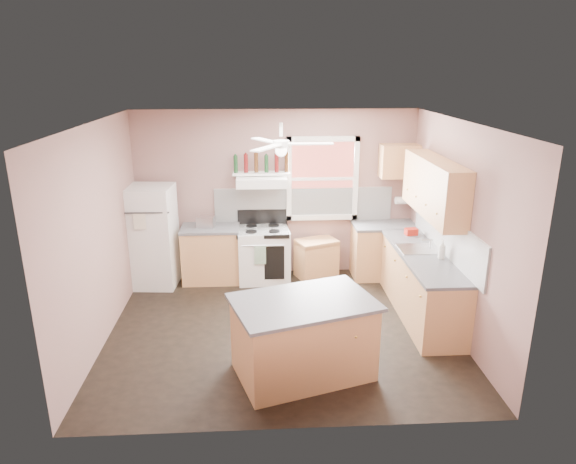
{
  "coord_description": "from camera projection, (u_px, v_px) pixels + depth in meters",
  "views": [
    {
      "loc": [
        -0.26,
        -6.11,
        3.33
      ],
      "look_at": [
        0.1,
        0.3,
        1.25
      ],
      "focal_mm": 32.0,
      "sensor_mm": 36.0,
      "label": 1
    }
  ],
  "objects": [
    {
      "name": "wall_back",
      "position": [
        276.0,
        194.0,
        8.35
      ],
      "size": [
        4.5,
        0.05,
        2.7
      ],
      "primitive_type": "cube",
      "color": "#86625B",
      "rests_on": "ground"
    },
    {
      "name": "stove",
      "position": [
        263.0,
        254.0,
        8.29
      ],
      "size": [
        0.86,
        0.7,
        0.86
      ],
      "primitive_type": "cube",
      "rotation": [
        0.0,
        0.0,
        0.07
      ],
      "color": "white",
      "rests_on": "floor"
    },
    {
      "name": "faucet",
      "position": [
        430.0,
        244.0,
        7.14
      ],
      "size": [
        0.03,
        0.03,
        0.14
      ],
      "primitive_type": "cylinder",
      "color": "silver",
      "rests_on": "sink"
    },
    {
      "name": "floor",
      "position": [
        282.0,
        328.0,
        6.85
      ],
      "size": [
        4.5,
        4.5,
        0.0
      ],
      "primitive_type": "plane",
      "color": "black",
      "rests_on": "ground"
    },
    {
      "name": "ceiling_fan_hub",
      "position": [
        281.0,
        144.0,
        6.09
      ],
      "size": [
        0.2,
        0.2,
        0.08
      ],
      "primitive_type": "cylinder",
      "color": "white",
      "rests_on": "ceiling"
    },
    {
      "name": "cart",
      "position": [
        316.0,
        258.0,
        8.44
      ],
      "size": [
        0.75,
        0.63,
        0.63
      ],
      "primitive_type": "cube",
      "rotation": [
        0.0,
        0.0,
        0.38
      ],
      "color": "tan",
      "rests_on": "floor"
    },
    {
      "name": "wall_left",
      "position": [
        97.0,
        235.0,
        6.31
      ],
      "size": [
        0.05,
        4.0,
        2.7
      ],
      "primitive_type": "cube",
      "color": "#86625B",
      "rests_on": "ground"
    },
    {
      "name": "red_caddy",
      "position": [
        411.0,
        232.0,
        7.74
      ],
      "size": [
        0.2,
        0.15,
        0.1
      ],
      "primitive_type": "cube",
      "rotation": [
        0.0,
        0.0,
        0.17
      ],
      "color": "#A2190D",
      "rests_on": "counter_right"
    },
    {
      "name": "toaster",
      "position": [
        206.0,
        222.0,
        8.08
      ],
      "size": [
        0.31,
        0.22,
        0.18
      ],
      "primitive_type": "cube",
      "rotation": [
        0.0,
        0.0,
        -0.21
      ],
      "color": "silver",
      "rests_on": "counter_left"
    },
    {
      "name": "wine_bottles",
      "position": [
        262.0,
        163.0,
        8.03
      ],
      "size": [
        0.86,
        0.06,
        0.31
      ],
      "color": "#143819",
      "rests_on": "bottle_shelf"
    },
    {
      "name": "window_view",
      "position": [
        322.0,
        179.0,
        8.28
      ],
      "size": [
        1.0,
        0.02,
        1.2
      ],
      "primitive_type": "cube",
      "color": "maroon",
      "rests_on": "wall_back"
    },
    {
      "name": "soap_bottle",
      "position": [
        442.0,
        249.0,
        6.76
      ],
      "size": [
        0.1,
        0.1,
        0.26
      ],
      "primitive_type": "imported",
      "rotation": [
        0.0,
        0.0,
        3.18
      ],
      "color": "silver",
      "rests_on": "counter_right"
    },
    {
      "name": "backsplash_right",
      "position": [
        446.0,
        235.0,
        6.89
      ],
      "size": [
        0.03,
        2.6,
        0.55
      ],
      "primitive_type": "cube",
      "color": "white",
      "rests_on": "wall_right"
    },
    {
      "name": "wall_right",
      "position": [
        459.0,
        229.0,
        6.55
      ],
      "size": [
        0.05,
        4.0,
        2.7
      ],
      "primitive_type": "cube",
      "color": "#86625B",
      "rests_on": "ground"
    },
    {
      "name": "base_cabinet_left",
      "position": [
        211.0,
        255.0,
        8.27
      ],
      "size": [
        0.9,
        0.6,
        0.86
      ],
      "primitive_type": "cube",
      "color": "tan",
      "rests_on": "floor"
    },
    {
      "name": "range_hood",
      "position": [
        262.0,
        181.0,
        8.0
      ],
      "size": [
        0.78,
        0.5,
        0.14
      ],
      "primitive_type": "cube",
      "color": "white",
      "rests_on": "wall_back"
    },
    {
      "name": "backsplash_back",
      "position": [
        303.0,
        204.0,
        8.39
      ],
      "size": [
        2.9,
        0.03,
        0.55
      ],
      "primitive_type": "cube",
      "color": "white",
      "rests_on": "wall_back"
    },
    {
      "name": "refrigerator",
      "position": [
        153.0,
        237.0,
        7.99
      ],
      "size": [
        0.73,
        0.71,
        1.6
      ],
      "primitive_type": "cube",
      "rotation": [
        0.0,
        0.0,
        -0.08
      ],
      "color": "white",
      "rests_on": "floor"
    },
    {
      "name": "window_frame",
      "position": [
        322.0,
        179.0,
        8.25
      ],
      "size": [
        1.16,
        0.07,
        1.36
      ],
      "primitive_type": "cube",
      "color": "white",
      "rests_on": "wall_back"
    },
    {
      "name": "paper_towel",
      "position": [
        403.0,
        200.0,
        8.34
      ],
      "size": [
        0.26,
        0.12,
        0.12
      ],
      "primitive_type": "cylinder",
      "rotation": [
        0.0,
        1.57,
        0.0
      ],
      "color": "white",
      "rests_on": "wall_back"
    },
    {
      "name": "counter_left",
      "position": [
        210.0,
        228.0,
        8.13
      ],
      "size": [
        0.92,
        0.62,
        0.04
      ],
      "primitive_type": "cube",
      "color": "#4D4D50",
      "rests_on": "base_cabinet_left"
    },
    {
      "name": "upper_cabinet_right",
      "position": [
        434.0,
        187.0,
        6.88
      ],
      "size": [
        0.33,
        1.8,
        0.76
      ],
      "primitive_type": "cube",
      "color": "tan",
      "rests_on": "wall_right"
    },
    {
      "name": "island",
      "position": [
        303.0,
        339.0,
        5.72
      ],
      "size": [
        1.64,
        1.3,
        0.86
      ],
      "primitive_type": "cube",
      "rotation": [
        0.0,
        0.0,
        0.31
      ],
      "color": "tan",
      "rests_on": "floor"
    },
    {
      "name": "island_top",
      "position": [
        304.0,
        302.0,
        5.58
      ],
      "size": [
        1.75,
        1.4,
        0.04
      ],
      "primitive_type": "cube",
      "rotation": [
        0.0,
        0.0,
        0.31
      ],
      "color": "#4D4D50",
      "rests_on": "island"
    },
    {
      "name": "upper_cabinet_corner",
      "position": [
        399.0,
        161.0,
        8.1
      ],
      "size": [
        0.6,
        0.33,
        0.52
      ],
      "primitive_type": "cube",
      "color": "tan",
      "rests_on": "wall_back"
    },
    {
      "name": "ceiling",
      "position": [
        281.0,
        123.0,
        6.01
      ],
      "size": [
        4.5,
        4.5,
        0.0
      ],
      "primitive_type": "plane",
      "color": "white",
      "rests_on": "ground"
    },
    {
      "name": "sink",
      "position": [
        419.0,
        249.0,
        7.15
      ],
      "size": [
        0.55,
        0.45,
        0.03
      ],
      "primitive_type": "cube",
      "color": "silver",
      "rests_on": "counter_right"
    },
    {
      "name": "counter_right",
      "position": [
        423.0,
        255.0,
        6.96
      ],
      "size": [
        0.62,
        2.22,
        0.04
      ],
      "primitive_type": "cube",
      "color": "#4D4D50",
      "rests_on": "base_cabinet_right"
    },
    {
      "name": "base_cabinet_right",
      "position": [
        421.0,
        286.0,
        7.1
      ],
      "size": [
        0.6,
        2.2,
        0.86
      ],
      "primitive_type": "cube",
      "color": "tan",
      "rests_on": "floor"
    },
    {
      "name": "base_cabinet_corner",
      "position": [
        383.0,
        251.0,
        8.42
      ],
      "size": [
        1.0,
        0.6,
        0.86
      ],
      "primitive_type": "cube",
      "color": "tan",
      "rests_on": "floor"
    },
    {
      "name": "bottle_shelf",
      "position": [
        261.0,
        173.0,
        8.08
      ],
      "size": [
        0.9,
        0.26,
        0.03
      ],
      "primitive_type": "cube",
      "color": "white",
      "rests_on": "range_hood"
    },
    {
      "name": "counter_corner",
      "position": [
        385.0,
        225.0,
        8.28
      ],
      "size": [
        1.02,
        0.62,
        0.04
      ],
      "primitive_type": "cube",
      "color": "#4D4D50",
      "rests_on": "base_cabinet_corner"
    }
  ]
}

